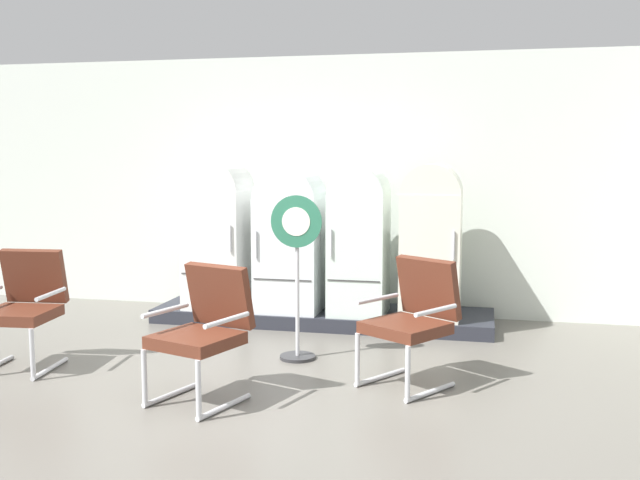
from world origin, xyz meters
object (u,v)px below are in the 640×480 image
sign_stand (297,280)px  refrigerator_1 (290,235)px  refrigerator_0 (218,229)px  armchair_right (413,315)px  refrigerator_2 (359,236)px  armchair_center (204,326)px  armchair_left (25,302)px  refrigerator_3 (431,236)px

sign_stand → refrigerator_1: bearing=107.6°
refrigerator_0 → armchair_right: 2.95m
refrigerator_2 → armchair_center: refrigerator_2 is taller
refrigerator_2 → armchair_left: bearing=-141.2°
refrigerator_2 → armchair_right: 1.98m
refrigerator_1 → refrigerator_2: bearing=-0.3°
refrigerator_1 → refrigerator_3: 1.49m
refrigerator_1 → armchair_center: 2.53m
refrigerator_3 → armchair_right: (-0.00, -1.80, -0.42)m
refrigerator_0 → armchair_center: bearing=-71.6°
refrigerator_3 → armchair_center: (-1.48, -2.50, -0.42)m
refrigerator_0 → refrigerator_2: bearing=-0.0°
refrigerator_2 → sign_stand: refrigerator_2 is taller
armchair_left → armchair_center: size_ratio=1.00×
refrigerator_3 → refrigerator_0: bearing=-179.9°
armchair_left → sign_stand: (2.21, 0.74, 0.16)m
armchair_left → refrigerator_3: bearing=31.9°
refrigerator_0 → armchair_right: bearing=-37.9°
armchair_right → armchair_center: bearing=-154.5°
armchair_left → sign_stand: sign_stand is taller
refrigerator_1 → sign_stand: (0.41, -1.31, -0.24)m
armchair_right → armchair_center: 1.63m
refrigerator_3 → sign_stand: (-1.08, -1.31, -0.26)m
refrigerator_3 → armchair_right: 1.85m
refrigerator_0 → sign_stand: 1.82m
refrigerator_3 → armchair_left: refrigerator_3 is taller
armchair_right → armchair_center: size_ratio=1.00×
sign_stand → armchair_left: bearing=-161.6°
armchair_right → sign_stand: (-1.07, 0.49, 0.16)m
refrigerator_2 → sign_stand: 1.37m
refrigerator_0 → refrigerator_2: (1.56, -0.00, -0.03)m
refrigerator_1 → sign_stand: refrigerator_1 is taller
refrigerator_2 → armchair_left: refrigerator_2 is taller
refrigerator_3 → armchair_right: bearing=-90.1°
refrigerator_1 → sign_stand: 1.40m
refrigerator_1 → refrigerator_0: bearing=-179.8°
refrigerator_2 → refrigerator_0: bearing=180.0°
refrigerator_1 → armchair_center: (0.02, -2.50, -0.39)m
armchair_center → refrigerator_0: bearing=108.4°
refrigerator_1 → armchair_right: bearing=-50.4°
armchair_right → sign_stand: 1.19m
armchair_center → armchair_right: bearing=25.5°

